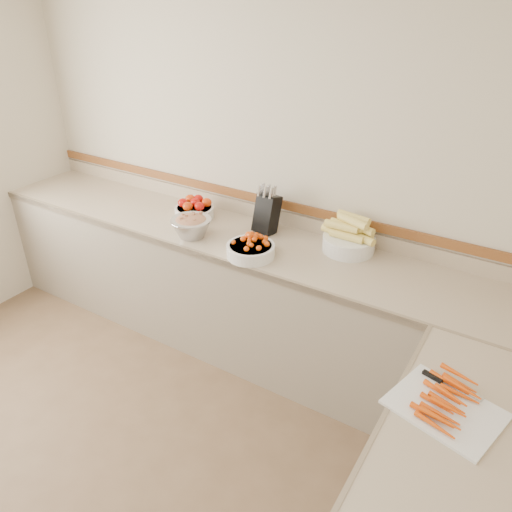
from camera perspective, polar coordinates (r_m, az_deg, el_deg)
The scene contains 8 objects.
back_wall at distance 3.42m, azimuth 0.78°, elevation 10.42°, with size 4.00×4.00×0.00m, color beige.
counter_back at distance 3.55m, azimuth -2.03°, elevation -4.10°, with size 4.00×0.65×1.08m.
knife_block at distance 3.33m, azimuth 1.25°, elevation 4.98°, with size 0.16×0.19×0.34m.
tomato_bowl at distance 3.60m, azimuth -7.05°, elevation 5.34°, with size 0.28×0.28×0.14m.
cherry_tomato_bowl at distance 3.05m, azimuth -0.60°, elevation 0.87°, with size 0.30×0.30×0.16m.
corn_bowl at distance 3.15m, azimuth 10.58°, elevation 2.01°, with size 0.36×0.33×0.24m.
rhubarb_bowl at distance 3.31m, azimuth -7.41°, elevation 3.47°, with size 0.27×0.27×0.15m.
cutting_board at distance 2.20m, azimuth 20.93°, elevation -15.54°, with size 0.48×0.42×0.06m.
Camera 1 is at (1.67, -0.78, 2.39)m, focal length 35.00 mm.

